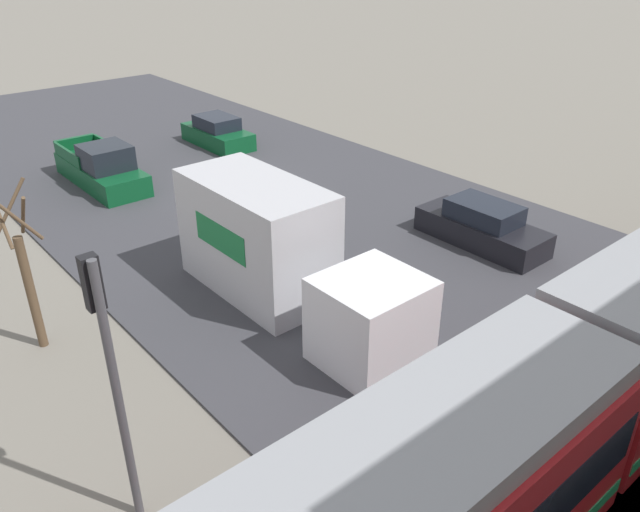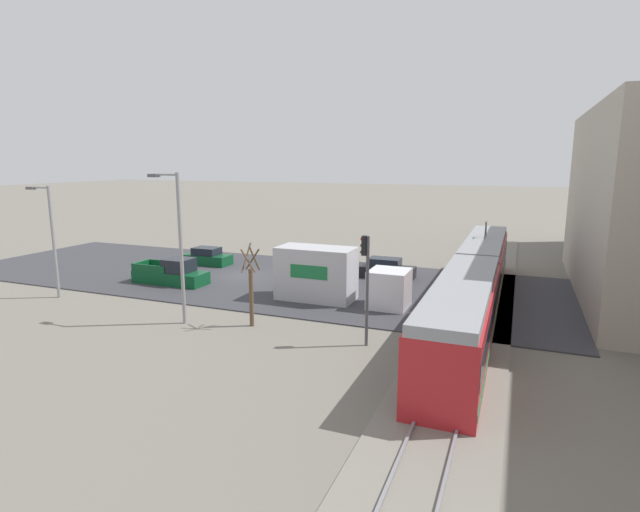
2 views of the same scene
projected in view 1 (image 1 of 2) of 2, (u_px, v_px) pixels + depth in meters
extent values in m
plane|color=slate|center=(230.00, 186.00, 27.19)|extent=(320.00, 320.00, 0.00)
cube|color=#38383D|center=(230.00, 185.00, 27.17)|extent=(16.61, 47.99, 0.08)
cube|color=gray|center=(636.00, 390.00, 15.09)|extent=(52.16, 4.40, 0.08)
cube|color=gray|center=(608.00, 372.00, 15.52)|extent=(51.12, 0.10, 0.14)
cube|color=silver|center=(371.00, 321.00, 15.55)|extent=(2.49, 2.37, 2.35)
cube|color=#B2B2B7|center=(257.00, 236.00, 18.58)|extent=(2.49, 5.03, 3.45)
cube|color=#196B38|center=(220.00, 238.00, 17.70)|extent=(0.02, 2.51, 0.86)
cube|color=#0C4723|center=(102.00, 174.00, 27.02)|extent=(1.99, 5.64, 0.92)
cube|color=black|center=(106.00, 157.00, 26.05)|extent=(1.83, 1.92, 1.00)
cube|color=#0C4723|center=(68.00, 155.00, 26.96)|extent=(0.12, 2.82, 0.54)
cube|color=#0C4723|center=(108.00, 147.00, 28.01)|extent=(0.12, 2.82, 0.54)
cube|color=#0C4723|center=(75.00, 143.00, 28.51)|extent=(1.83, 0.23, 0.54)
cube|color=red|center=(59.00, 156.00, 28.33)|extent=(0.14, 0.04, 0.18)
cube|color=black|center=(481.00, 232.00, 21.88)|extent=(1.79, 4.66, 0.88)
cube|color=black|center=(484.00, 212.00, 21.53)|extent=(1.54, 2.42, 0.64)
cube|color=#0C4723|center=(218.00, 137.00, 31.96)|extent=(1.85, 4.25, 0.86)
cube|color=black|center=(217.00, 122.00, 31.61)|extent=(1.59, 2.21, 0.63)
cylinder|color=#47474C|center=(119.00, 402.00, 10.67)|extent=(0.16, 0.16, 5.50)
cube|color=black|center=(92.00, 283.00, 9.74)|extent=(0.28, 0.22, 0.95)
sphere|color=red|center=(85.00, 262.00, 9.67)|extent=(0.18, 0.18, 0.18)
sphere|color=#3C2C06|center=(89.00, 280.00, 9.82)|extent=(0.18, 0.18, 0.18)
sphere|color=black|center=(92.00, 297.00, 9.97)|extent=(0.18, 0.18, 0.18)
cylinder|color=brown|center=(31.00, 293.00, 16.04)|extent=(0.24, 0.24, 3.23)
cylinder|color=brown|center=(1.00, 221.00, 14.91)|extent=(0.09, 0.91, 1.24)
cylinder|color=brown|center=(15.00, 217.00, 14.84)|extent=(1.09, 0.09, 1.51)
cylinder|color=brown|center=(23.00, 215.00, 15.20)|extent=(0.09, 0.91, 1.24)
cylinder|color=brown|center=(8.00, 211.00, 15.17)|extent=(1.09, 0.09, 1.51)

